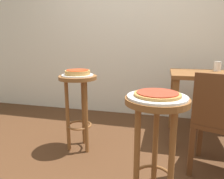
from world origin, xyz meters
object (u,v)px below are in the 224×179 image
pizza_middle (78,72)px  cup_far_edge (217,66)px  dining_table (210,86)px  stool_middle (78,97)px  serving_plate_middle (78,75)px  wooden_chair (221,122)px  pizza_foreground (157,94)px  stool_foreground (155,132)px  serving_plate_foreground (157,97)px

pizza_middle → cup_far_edge: (1.37, 0.69, 0.02)m
pizza_middle → dining_table: 1.40m
pizza_middle → cup_far_edge: 1.53m
stool_middle → cup_far_edge: cup_far_edge is taller
serving_plate_middle → wooden_chair: size_ratio=0.36×
pizza_foreground → serving_plate_middle: 1.01m
pizza_foreground → wooden_chair: (0.48, 0.51, -0.31)m
pizza_foreground → stool_middle: bearing=139.8°
dining_table → wooden_chair: (-0.03, -0.68, -0.15)m
serving_plate_middle → pizza_foreground: bearing=-40.2°
cup_far_edge → stool_middle: bearing=-153.4°
dining_table → cup_far_edge: size_ratio=7.58×
pizza_foreground → cup_far_edge: bearing=65.9°
stool_foreground → wooden_chair: 0.71m
stool_middle → wooden_chair: size_ratio=0.89×
pizza_foreground → cup_far_edge: size_ratio=2.42×
stool_foreground → cup_far_edge: (0.60, 1.34, 0.27)m
serving_plate_foreground → cup_far_edge: (0.60, 1.34, 0.05)m
pizza_foreground → wooden_chair: wooden_chair is taller
serving_plate_middle → dining_table: bearing=22.6°
pizza_middle → serving_plate_foreground: bearing=-40.2°
pizza_foreground → pizza_middle: (-0.77, 0.65, 0.01)m
pizza_middle → wooden_chair: 1.30m
wooden_chair → serving_plate_middle: bearing=173.5°
pizza_foreground → wooden_chair: bearing=46.7°
wooden_chair → pizza_foreground: bearing=-133.3°
dining_table → wooden_chair: bearing=-92.7°
pizza_middle → wooden_chair: wooden_chair is taller
serving_plate_middle → dining_table: serving_plate_middle is taller
dining_table → cup_far_edge: cup_far_edge is taller
serving_plate_middle → dining_table: 1.40m
stool_foreground → cup_far_edge: cup_far_edge is taller
serving_plate_foreground → wooden_chair: (0.48, 0.51, -0.30)m
stool_foreground → stool_middle: (-0.77, 0.65, 0.00)m
dining_table → serving_plate_middle: bearing=-157.4°
serving_plate_middle → stool_foreground: bearing=-40.2°
pizza_foreground → cup_far_edge: (0.60, 1.34, 0.04)m
pizza_foreground → cup_far_edge: 1.47m
stool_middle → cup_far_edge: (1.37, 0.69, 0.27)m
serving_plate_foreground → pizza_foreground: pizza_foreground is taller
stool_middle → pizza_middle: (0.00, -0.00, 0.24)m
pizza_foreground → dining_table: 1.31m
serving_plate_foreground → wooden_chair: size_ratio=0.40×
stool_foreground → pizza_middle: (-0.77, 0.65, 0.24)m
pizza_middle → cup_far_edge: size_ratio=2.20×
pizza_foreground → stool_middle: 1.04m
pizza_foreground → stool_middle: size_ratio=0.35×
pizza_foreground → pizza_middle: 1.01m
stool_middle → dining_table: 1.39m
stool_foreground → serving_plate_middle: (-0.77, 0.65, 0.21)m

